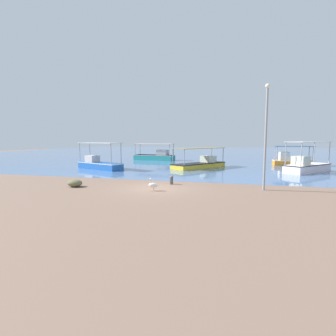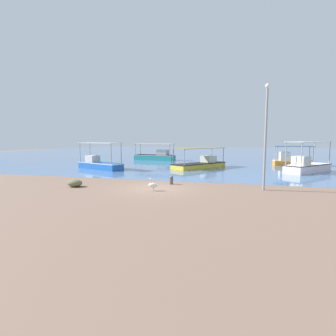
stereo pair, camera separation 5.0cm
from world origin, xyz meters
TOP-DOWN VIEW (x-y plane):
  - ground at (0.00, 0.00)m, footprint 120.00×120.00m
  - harbor_water at (0.00, 48.00)m, footprint 110.00×90.00m
  - fishing_boat_center at (-7.11, 22.50)m, footprint 6.55×2.76m
  - fishing_boat_far_right at (1.13, 13.14)m, footprint 5.56×6.95m
  - fishing_boat_outer at (-9.33, 9.19)m, footprint 6.03×3.80m
  - fishing_boat_near_left at (11.59, 18.66)m, footprint 4.64×2.04m
  - fishing_boat_near_right at (11.66, 11.58)m, footprint 5.12×5.57m
  - pelican at (0.09, -0.95)m, footprint 0.80×0.42m
  - lamp_post at (6.75, 1.04)m, footprint 0.28×0.28m
  - mooring_bollard at (0.61, 1.65)m, footprint 0.26×0.26m
  - net_pile at (-5.44, -0.95)m, footprint 1.00×0.85m

SIDE VIEW (x-z plane):
  - ground at x=0.00m, z-range 0.00..0.00m
  - harbor_water at x=0.00m, z-range 0.00..0.00m
  - net_pile at x=-5.44m, z-range 0.00..0.50m
  - mooring_bollard at x=0.61m, z-range 0.02..0.63m
  - pelican at x=0.09m, z-range -0.02..0.78m
  - fishing_boat_far_right at x=1.13m, z-range -0.60..1.63m
  - fishing_boat_outer at x=-9.33m, z-range -0.81..2.02m
  - fishing_boat_near_left at x=11.59m, z-range -0.58..1.80m
  - fishing_boat_center at x=-7.11m, z-range -0.63..1.91m
  - fishing_boat_near_right at x=11.66m, z-range -0.83..2.14m
  - lamp_post at x=6.75m, z-range 0.37..6.90m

